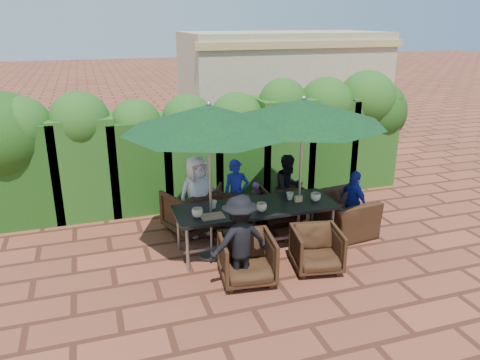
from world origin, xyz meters
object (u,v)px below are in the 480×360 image
object	(u,v)px
chair_near_right	(317,247)
chair_end_right	(342,209)
umbrella_right	(303,112)
umbrella_left	(209,118)
chair_far_right	(280,200)
chair_far_mid	(237,204)
dining_table	(256,210)
chair_far_left	(192,208)
chair_near_left	(247,257)

from	to	relation	value
chair_near_right	chair_end_right	distance (m)	1.41
umbrella_right	umbrella_left	bearing A→B (deg)	-178.37
chair_far_right	umbrella_right	bearing A→B (deg)	86.84
chair_near_right	chair_far_mid	bearing A→B (deg)	118.23
dining_table	chair_end_right	size ratio (longest dim) A/B	2.50
chair_far_mid	chair_near_right	world-z (taller)	chair_far_mid
umbrella_right	chair_far_left	xyz separation A→B (m)	(-1.61, 0.97, -1.79)
chair_near_right	umbrella_left	bearing A→B (deg)	156.75
umbrella_left	chair_end_right	size ratio (longest dim) A/B	2.46
chair_far_left	chair_near_right	distance (m)	2.42
dining_table	chair_far_mid	world-z (taller)	chair_far_mid
chair_far_left	chair_end_right	bearing A→B (deg)	137.05
chair_far_left	chair_end_right	distance (m)	2.63
chair_far_mid	chair_near_left	world-z (taller)	chair_near_left
umbrella_left	chair_end_right	bearing A→B (deg)	2.05
dining_table	chair_far_mid	xyz separation A→B (m)	(0.01, 1.04, -0.29)
umbrella_right	chair_far_mid	world-z (taller)	umbrella_right
umbrella_right	chair_near_right	size ratio (longest dim) A/B	3.66
chair_far_mid	chair_near_right	distance (m)	2.05
dining_table	chair_far_right	world-z (taller)	chair_far_right
dining_table	chair_near_right	distance (m)	1.15
chair_near_left	chair_end_right	world-z (taller)	chair_end_right
chair_near_left	chair_near_right	xyz separation A→B (m)	(1.09, -0.01, -0.03)
dining_table	chair_near_left	bearing A→B (deg)	-116.88
umbrella_left	umbrella_right	xyz separation A→B (m)	(1.52, 0.04, 0.00)
chair_end_right	chair_far_mid	bearing A→B (deg)	53.25
umbrella_left	chair_near_right	distance (m)	2.49
umbrella_right	chair_end_right	bearing A→B (deg)	2.80
chair_far_left	chair_far_right	bearing A→B (deg)	156.41
chair_far_left	chair_near_left	distance (m)	1.95
umbrella_left	umbrella_right	bearing A→B (deg)	1.63
chair_far_mid	chair_far_right	distance (m)	0.83
chair_far_right	chair_end_right	xyz separation A→B (m)	(0.80, -0.89, 0.07)
chair_far_right	chair_end_right	world-z (taller)	chair_end_right
chair_far_left	chair_far_mid	size ratio (longest dim) A/B	1.10
dining_table	chair_far_left	size ratio (longest dim) A/B	3.09
umbrella_left	chair_near_left	size ratio (longest dim) A/B	3.33
chair_far_mid	chair_near_right	size ratio (longest dim) A/B	1.08
chair_near_left	chair_far_right	bearing A→B (deg)	62.33
chair_near_left	chair_near_right	world-z (taller)	chair_near_left
umbrella_left	chair_near_left	bearing A→B (deg)	-72.63
dining_table	umbrella_right	bearing A→B (deg)	3.58
chair_near_left	chair_end_right	distance (m)	2.31
dining_table	chair_far_right	bearing A→B (deg)	49.63
umbrella_left	chair_far_right	bearing A→B (deg)	31.77
chair_far_mid	chair_far_right	xyz separation A→B (m)	(0.83, -0.06, -0.00)
chair_far_left	chair_far_mid	xyz separation A→B (m)	(0.84, 0.03, -0.04)
umbrella_left	chair_far_mid	distance (m)	2.23
umbrella_left	chair_near_right	xyz separation A→B (m)	(1.38, -0.91, -1.86)
dining_table	chair_far_left	distance (m)	1.34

